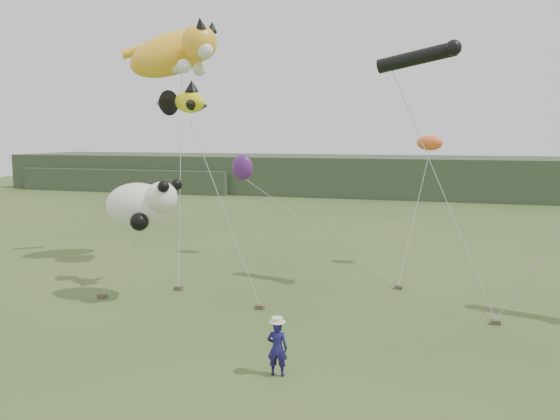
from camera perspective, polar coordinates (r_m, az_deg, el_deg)
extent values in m
plane|color=#385123|center=(16.16, 1.39, -14.93)|extent=(120.00, 120.00, 0.00)
cube|color=#2D3D28|center=(59.68, 12.59, 3.53)|extent=(90.00, 12.00, 4.00)
cube|color=#2D3D28|center=(65.95, -14.65, 3.20)|extent=(25.00, 8.00, 2.50)
imported|color=#1A1653|center=(14.66, -0.29, -14.24)|extent=(0.57, 0.40, 1.48)
cube|color=brown|center=(22.80, -10.55, -8.03)|extent=(0.30, 0.24, 0.15)
cube|color=brown|center=(20.08, -2.12, -10.09)|extent=(0.30, 0.24, 0.15)
cube|color=brown|center=(19.88, 21.62, -10.83)|extent=(0.30, 0.24, 0.15)
cube|color=brown|center=(22.43, -18.08, -8.55)|extent=(0.30, 0.24, 0.15)
cube|color=brown|center=(23.07, 12.26, -7.88)|extent=(0.30, 0.24, 0.15)
ellipsoid|color=yellow|center=(27.65, -11.13, 15.76)|extent=(4.95, 4.41, 3.35)
sphere|color=yellow|center=(26.12, -8.43, 16.90)|extent=(1.61, 1.61, 1.61)
cone|color=black|center=(25.74, -8.33, 18.76)|extent=(0.50, 0.61, 0.61)
cone|color=black|center=(26.48, -7.12, 18.47)|extent=(0.50, 0.58, 0.57)
sphere|color=white|center=(25.68, -7.92, 16.26)|extent=(0.81, 0.81, 0.81)
ellipsoid|color=white|center=(27.24, -11.01, 14.37)|extent=(1.58, 0.79, 0.49)
sphere|color=white|center=(25.71, -10.02, 14.59)|extent=(0.63, 0.63, 0.63)
sphere|color=white|center=(26.76, -8.45, 14.35)|extent=(0.63, 0.63, 0.63)
cylinder|color=yellow|center=(29.43, -14.67, 15.87)|extent=(1.67, 1.22, 0.97)
ellipsoid|color=yellow|center=(22.04, -9.45, 11.06)|extent=(1.77, 1.26, 0.98)
cone|color=black|center=(22.95, -12.16, 10.86)|extent=(1.12, 1.23, 1.01)
cone|color=black|center=(22.04, -9.21, 12.67)|extent=(0.56, 0.56, 0.45)
cone|color=black|center=(21.38, -9.27, 10.86)|extent=(0.59, 0.63, 0.45)
cone|color=black|center=(22.40, -8.02, 10.74)|extent=(0.59, 0.63, 0.45)
cylinder|color=black|center=(22.90, 14.03, 15.17)|extent=(3.17, 1.21, 1.07)
sphere|color=black|center=(22.42, 17.67, 15.84)|extent=(0.61, 0.61, 0.61)
ellipsoid|color=white|center=(21.31, -14.59, 0.45)|extent=(2.60, 1.73, 1.73)
sphere|color=white|center=(20.44, -12.25, 1.31)|extent=(1.16, 1.16, 1.16)
sphere|color=black|center=(19.92, -12.09, 2.41)|extent=(0.42, 0.42, 0.42)
sphere|color=black|center=(20.60, -10.77, 2.61)|extent=(0.42, 0.42, 0.42)
sphere|color=black|center=(20.47, -14.49, -1.20)|extent=(0.67, 0.67, 0.67)
sphere|color=black|center=(22.00, -15.89, -0.38)|extent=(0.67, 0.67, 0.67)
ellipsoid|color=orange|center=(26.54, 15.39, 6.77)|extent=(1.19, 0.70, 0.70)
ellipsoid|color=#531E6E|center=(28.33, -3.94, 4.47)|extent=(1.08, 0.72, 1.33)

